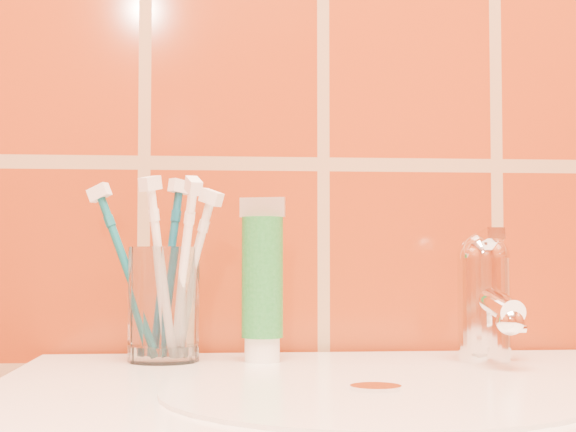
{
  "coord_description": "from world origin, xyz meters",
  "views": [
    {
      "loc": [
        -0.11,
        0.3,
        0.94
      ],
      "look_at": [
        -0.05,
        1.08,
        0.98
      ],
      "focal_mm": 55.0,
      "sensor_mm": 36.0,
      "label": 1
    }
  ],
  "objects": [
    {
      "name": "toothbrush_3",
      "position": [
        -0.14,
        1.09,
        0.93
      ],
      "size": [
        0.09,
        0.15,
        0.19
      ],
      "primitive_type": null,
      "rotation": [
        0.39,
        0.0,
        0.32
      ],
      "color": "white",
      "rests_on": "glass_tumbler"
    },
    {
      "name": "toothpaste_tube",
      "position": [
        -0.07,
        1.11,
        0.92
      ],
      "size": [
        0.04,
        0.04,
        0.15
      ],
      "rotation": [
        0.0,
        0.0,
        -0.29
      ],
      "color": "white",
      "rests_on": "pedestal_sink"
    },
    {
      "name": "toothbrush_2",
      "position": [
        -0.19,
        1.12,
        0.93
      ],
      "size": [
        0.13,
        0.12,
        0.18
      ],
      "primitive_type": null,
      "rotation": [
        0.4,
        0.0,
        -1.98
      ],
      "color": "#0C5B6A",
      "rests_on": "glass_tumbler"
    },
    {
      "name": "faucet",
      "position": [
        0.14,
        1.09,
        0.91
      ],
      "size": [
        0.05,
        0.11,
        0.12
      ],
      "color": "white",
      "rests_on": "pedestal_sink"
    },
    {
      "name": "toothbrush_0",
      "position": [
        -0.15,
        1.13,
        0.93
      ],
      "size": [
        0.08,
        0.07,
        0.18
      ],
      "primitive_type": null,
      "rotation": [
        0.15,
        0.0,
        2.23
      ],
      "color": "navy",
      "rests_on": "glass_tumbler"
    },
    {
      "name": "toothbrush_1",
      "position": [
        -0.13,
        1.11,
        0.93
      ],
      "size": [
        0.12,
        0.11,
        0.17
      ],
      "primitive_type": null,
      "rotation": [
        0.32,
        0.0,
        0.93
      ],
      "color": "silver",
      "rests_on": "glass_tumbler"
    },
    {
      "name": "toothbrush_4",
      "position": [
        -0.16,
        1.1,
        0.93
      ],
      "size": [
        0.08,
        0.09,
        0.18
      ],
      "primitive_type": null,
      "rotation": [
        0.19,
        0.0,
        -0.65
      ],
      "color": "white",
      "rests_on": "glass_tumbler"
    },
    {
      "name": "glass_tumbler",
      "position": [
        -0.16,
        1.12,
        0.9
      ],
      "size": [
        0.09,
        0.09,
        0.1
      ],
      "primitive_type": "cylinder",
      "rotation": [
        0.0,
        0.0,
        0.41
      ],
      "color": "white",
      "rests_on": "pedestal_sink"
    }
  ]
}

